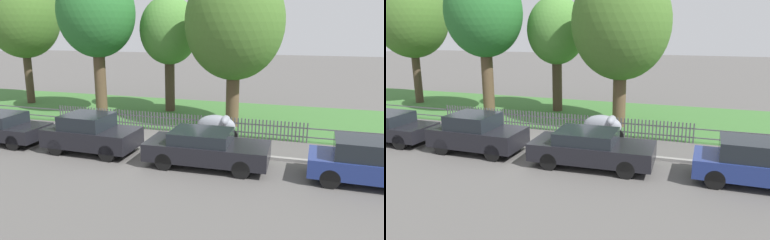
% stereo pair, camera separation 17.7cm
% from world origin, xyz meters
% --- Properties ---
extents(ground_plane, '(120.00, 120.00, 0.00)m').
position_xyz_m(ground_plane, '(0.00, 0.00, 0.00)').
color(ground_plane, '#565451').
extents(kerb_stone, '(42.27, 0.20, 0.12)m').
position_xyz_m(kerb_stone, '(0.00, 0.10, 0.06)').
color(kerb_stone, gray).
rests_on(kerb_stone, ground).
extents(grass_strip, '(42.27, 8.16, 0.01)m').
position_xyz_m(grass_strip, '(0.00, 6.79, 0.01)').
color(grass_strip, '#3D7033').
rests_on(grass_strip, ground).
extents(park_fence, '(42.27, 0.05, 0.90)m').
position_xyz_m(park_fence, '(0.00, 2.73, 0.45)').
color(park_fence, '#4C4C51').
rests_on(park_fence, ground).
extents(parked_car_black_saloon, '(3.81, 1.81, 1.30)m').
position_xyz_m(parked_car_black_saloon, '(-6.38, -1.17, 0.67)').
color(parked_car_black_saloon, black).
rests_on(parked_car_black_saloon, ground).
extents(parked_car_navy_estate, '(3.75, 1.88, 1.56)m').
position_xyz_m(parked_car_navy_estate, '(-1.96, -1.18, 0.78)').
color(parked_car_navy_estate, black).
rests_on(parked_car_navy_estate, ground).
extents(parked_car_red_compact, '(4.46, 1.97, 1.32)m').
position_xyz_m(parked_car_red_compact, '(2.87, -1.31, 0.69)').
color(parked_car_red_compact, black).
rests_on(parked_car_red_compact, ground).
extents(parked_car_white_van, '(3.74, 1.79, 1.47)m').
position_xyz_m(parked_car_white_van, '(8.21, -1.30, 0.73)').
color(parked_car_white_van, navy).
rests_on(parked_car_white_van, ground).
extents(covered_motorcycle, '(1.92, 0.83, 1.21)m').
position_xyz_m(covered_motorcycle, '(2.54, 1.74, 0.73)').
color(covered_motorcycle, black).
rests_on(covered_motorcycle, ground).
extents(tree_nearest_kerb, '(4.67, 4.67, 8.36)m').
position_xyz_m(tree_nearest_kerb, '(-11.58, 6.64, 5.64)').
color(tree_nearest_kerb, '#473828').
rests_on(tree_nearest_kerb, ground).
extents(tree_behind_motorcycle, '(4.29, 4.29, 8.22)m').
position_xyz_m(tree_behind_motorcycle, '(-5.23, 5.08, 5.68)').
color(tree_behind_motorcycle, brown).
rests_on(tree_behind_motorcycle, ground).
extents(tree_mid_park, '(3.42, 3.42, 6.74)m').
position_xyz_m(tree_mid_park, '(-1.74, 7.13, 4.70)').
color(tree_mid_park, '#473828').
rests_on(tree_mid_park, ground).
extents(tree_far_left, '(4.84, 4.84, 7.95)m').
position_xyz_m(tree_far_left, '(2.60, 4.65, 5.12)').
color(tree_far_left, brown).
rests_on(tree_far_left, ground).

